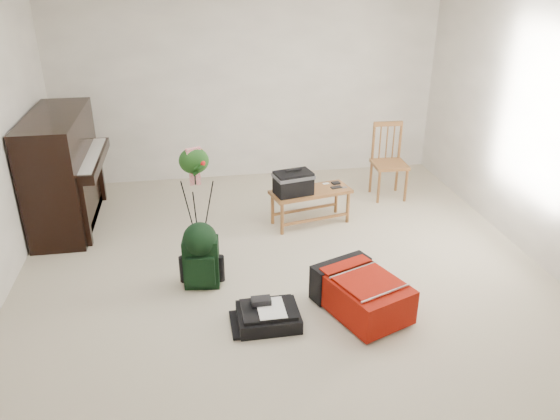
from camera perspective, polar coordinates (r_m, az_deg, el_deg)
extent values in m
cube|color=#BCB097|center=(5.16, 0.61, -7.20)|extent=(5.00, 5.50, 0.01)
cube|color=white|center=(7.25, -3.27, 13.00)|extent=(5.00, 0.04, 2.50)
cube|color=white|center=(5.61, 26.89, 6.78)|extent=(0.04, 5.50, 2.50)
cube|color=black|center=(6.43, -21.79, 3.85)|extent=(0.55, 1.50, 1.25)
cube|color=black|center=(6.33, -19.29, 4.96)|extent=(0.28, 1.30, 0.10)
cube|color=white|center=(6.32, -19.36, 5.38)|extent=(0.22, 1.20, 0.02)
cube|color=black|center=(6.63, -20.59, -0.75)|extent=(0.45, 1.30, 0.10)
cube|color=#9C5E33|center=(6.05, 3.23, 1.92)|extent=(0.94, 0.54, 0.04)
cylinder|color=#9C5E33|center=(5.94, -0.29, -0.64)|extent=(0.04, 0.04, 0.36)
cylinder|color=#9C5E33|center=(6.19, -0.72, 0.48)|extent=(0.04, 0.04, 0.36)
cylinder|color=#9C5E33|center=(6.10, 7.14, -0.10)|extent=(0.04, 0.04, 0.36)
cylinder|color=#9C5E33|center=(6.35, 6.43, 0.98)|extent=(0.04, 0.04, 0.36)
cube|color=#9C5E33|center=(6.86, 11.37, 4.69)|extent=(0.41, 0.41, 0.04)
cylinder|color=#9C5E33|center=(6.73, 10.34, 2.34)|extent=(0.03, 0.03, 0.41)
cylinder|color=#9C5E33|center=(7.03, 9.43, 3.40)|extent=(0.03, 0.03, 0.41)
cylinder|color=#9C5E33|center=(6.85, 13.04, 2.50)|extent=(0.03, 0.03, 0.41)
cylinder|color=#9C5E33|center=(7.14, 12.04, 3.54)|extent=(0.03, 0.03, 0.41)
cube|color=#9C5E33|center=(6.87, 11.20, 8.83)|extent=(0.36, 0.05, 0.06)
cylinder|color=#9C5E33|center=(6.88, 9.70, 6.98)|extent=(0.03, 0.03, 0.49)
cylinder|color=#9C5E33|center=(6.99, 12.38, 7.06)|extent=(0.03, 0.03, 0.49)
cube|color=#9F1006|center=(4.68, 8.56, -8.70)|extent=(0.78, 0.92, 0.30)
cube|color=black|center=(4.92, 7.51, -6.80)|extent=(0.57, 0.37, 0.32)
cube|color=#9F1006|center=(4.55, 8.90, -7.38)|extent=(0.60, 0.59, 0.02)
cube|color=silver|center=(4.37, 9.80, -8.85)|extent=(0.46, 0.19, 0.01)
cube|color=black|center=(4.56, -1.22, -11.14)|extent=(0.50, 0.40, 0.12)
cube|color=black|center=(4.52, -1.23, -10.37)|extent=(0.44, 0.34, 0.03)
cube|color=white|center=(4.49, -0.94, -10.23)|extent=(0.22, 0.30, 0.01)
cube|color=black|center=(4.53, -1.98, -9.47)|extent=(0.16, 0.10, 0.05)
cube|color=black|center=(5.00, -8.20, -5.42)|extent=(0.34, 0.23, 0.47)
cube|color=black|center=(4.92, -8.13, -6.36)|extent=(0.26, 0.08, 0.27)
sphere|color=black|center=(4.89, -8.37, -3.03)|extent=(0.30, 0.30, 0.30)
cube|color=black|center=(5.10, -9.07, -4.94)|extent=(0.05, 0.04, 0.42)
cube|color=black|center=(5.10, -7.42, -4.83)|extent=(0.05, 0.04, 0.42)
cylinder|color=black|center=(5.24, -8.93, 4.17)|extent=(0.01, 0.01, 0.30)
ellipsoid|color=#1C4816|center=(5.21, -8.99, 5.11)|extent=(0.28, 0.20, 0.26)
cube|color=red|center=(5.16, -9.05, 5.99)|extent=(0.15, 0.09, 0.08)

